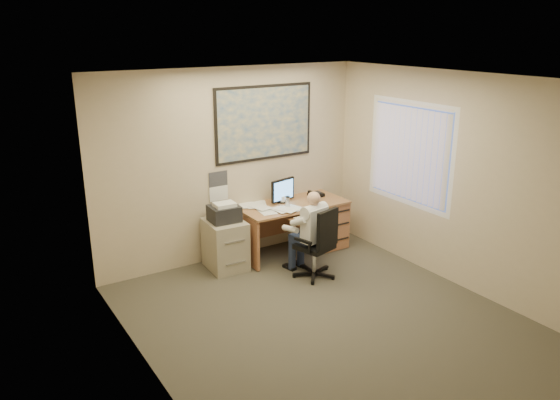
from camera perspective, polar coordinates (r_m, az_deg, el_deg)
room_shell at (r=5.84m, az=5.17°, el=-0.86°), size 4.00×4.50×2.70m
desk at (r=8.20m, az=3.15°, el=-2.02°), size 1.60×0.97×1.09m
world_map at (r=7.79m, az=-1.63°, el=8.07°), size 1.56×0.03×1.06m
wall_calendar at (r=7.63m, az=-6.45°, el=1.44°), size 0.28×0.01×0.42m
window_blinds at (r=7.63m, az=13.37°, el=4.71°), size 0.06×1.40×1.30m
filing_cabinet at (r=7.53m, az=-5.76°, el=-4.19°), size 0.52×0.61×0.95m
office_chair at (r=7.27m, az=3.72°, el=-6.01°), size 0.71×0.71×0.98m
person at (r=7.21m, az=3.50°, el=-3.59°), size 0.59×0.75×1.17m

